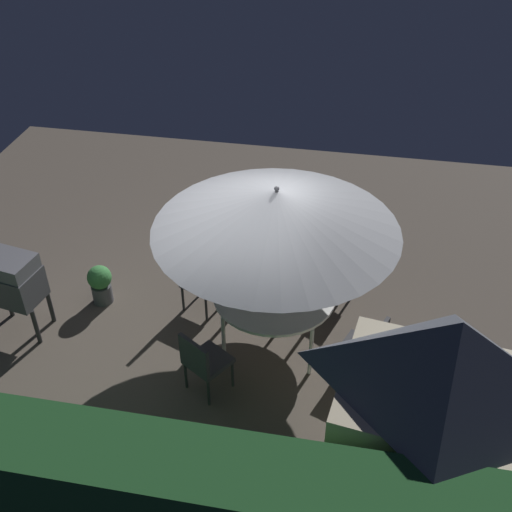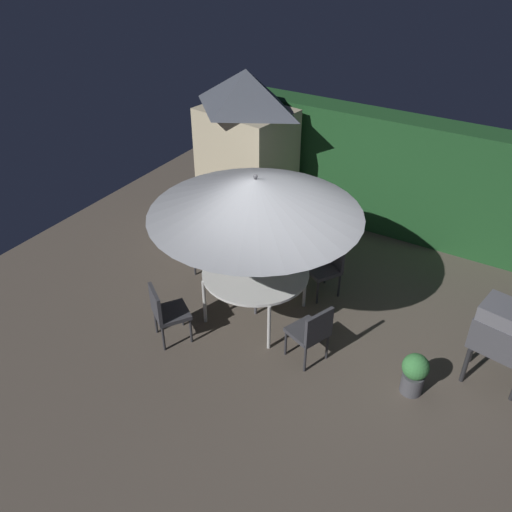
{
  "view_description": "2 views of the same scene",
  "coord_description": "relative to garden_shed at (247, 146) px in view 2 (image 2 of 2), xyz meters",
  "views": [
    {
      "loc": [
        -1.64,
        5.95,
        5.87
      ],
      "look_at": [
        -0.51,
        -0.13,
        1.24
      ],
      "focal_mm": 43.66,
      "sensor_mm": 36.0,
      "label": 1
    },
    {
      "loc": [
        2.51,
        -5.43,
        5.31
      ],
      "look_at": [
        -0.69,
        -0.13,
        1.16
      ],
      "focal_mm": 37.67,
      "sensor_mm": 36.0,
      "label": 2
    }
  ],
  "objects": [
    {
      "name": "potted_plant_by_shed",
      "position": [
        4.23,
        -2.82,
        -1.14
      ],
      "size": [
        0.34,
        0.34,
        0.6
      ],
      "color": "#4C4C51",
      "rests_on": "ground"
    },
    {
      "name": "ground_plane",
      "position": [
        2.49,
        -2.52,
        -1.46
      ],
      "size": [
        11.0,
        11.0,
        0.0
      ],
      "primitive_type": "plane",
      "color": "brown"
    },
    {
      "name": "chair_near_shed",
      "position": [
        2.39,
        -1.46,
        -0.94
      ],
      "size": [
        0.64,
        0.64,
        0.9
      ],
      "color": "#38383D",
      "rests_on": "ground"
    },
    {
      "name": "patio_umbrella",
      "position": [
        1.72,
        -2.52,
        0.55
      ],
      "size": [
        2.94,
        2.94,
        2.33
      ],
      "color": "#4C4C51",
      "rests_on": "ground"
    },
    {
      "name": "garden_shed",
      "position": [
        0.0,
        0.0,
        0.0
      ],
      "size": [
        1.86,
        1.52,
        2.87
      ],
      "color": "#C6B793",
      "rests_on": "ground"
    },
    {
      "name": "hedge_backdrop",
      "position": [
        2.49,
        0.98,
        -0.37
      ],
      "size": [
        6.03,
        0.63,
        2.19
      ],
      "color": "#1E4C23",
      "rests_on": "ground"
    },
    {
      "name": "chair_toward_house",
      "position": [
        2.87,
        -2.98,
        -0.94
      ],
      "size": [
        0.6,
        0.6,
        0.9
      ],
      "color": "#38383D",
      "rests_on": "ground"
    },
    {
      "name": "patio_table",
      "position": [
        1.72,
        -2.52,
        -0.72
      ],
      "size": [
        1.56,
        1.56,
        0.79
      ],
      "color": "white",
      "rests_on": "ground"
    },
    {
      "name": "chair_far_side",
      "position": [
        0.5,
        -2.03,
        -0.94
      ],
      "size": [
        0.6,
        0.6,
        0.9
      ],
      "color": "#38383D",
      "rests_on": "ground"
    },
    {
      "name": "chair_toward_hedge",
      "position": [
        0.93,
        -3.66,
        -0.94
      ],
      "size": [
        0.64,
        0.64,
        0.9
      ],
      "color": "#38383D",
      "rests_on": "ground"
    },
    {
      "name": "bbq_grill",
      "position": [
        5.06,
        -2.08,
        -0.61
      ],
      "size": [
        0.78,
        0.62,
        1.2
      ],
      "color": "#47474C",
      "rests_on": "ground"
    }
  ]
}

